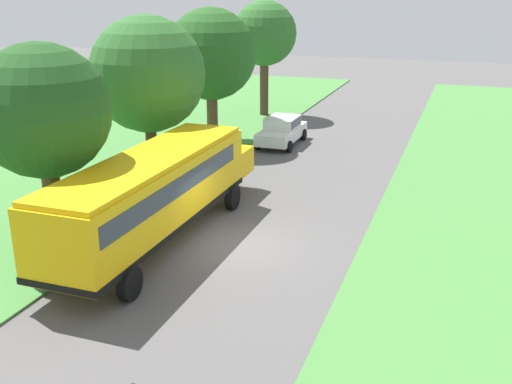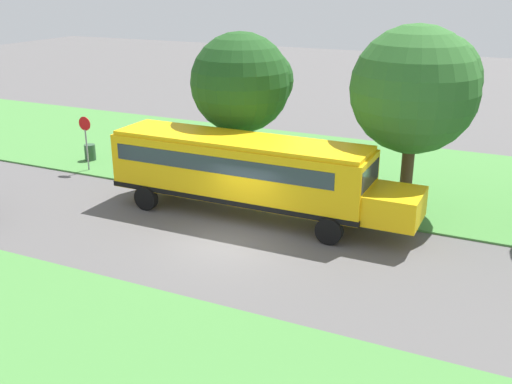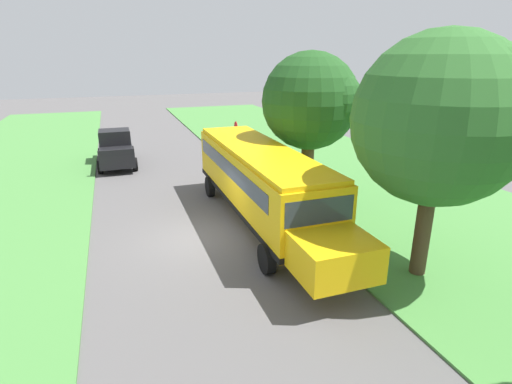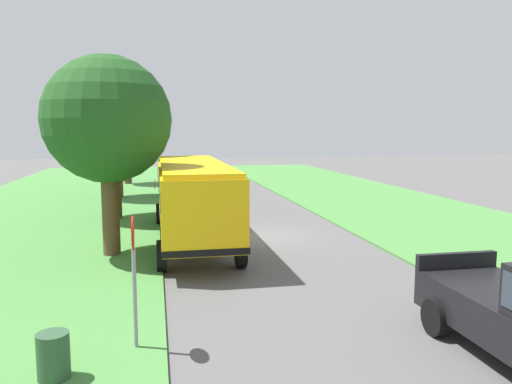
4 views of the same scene
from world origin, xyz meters
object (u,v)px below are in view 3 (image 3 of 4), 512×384
(school_bus, at_px, (261,179))
(pickup_truck, at_px, (116,148))
(stop_sign, at_px, (236,137))
(oak_tree_beside_bus, at_px, (314,102))
(trash_bin, at_px, (251,152))
(oak_tree_roadside_mid, at_px, (448,117))

(school_bus, relative_size, pickup_truck, 2.30)
(stop_sign, bearing_deg, oak_tree_beside_bus, 98.68)
(stop_sign, height_order, trash_bin, stop_sign)
(pickup_truck, relative_size, oak_tree_beside_bus, 0.78)
(oak_tree_roadside_mid, distance_m, trash_bin, 17.02)
(oak_tree_beside_bus, bearing_deg, stop_sign, -81.32)
(stop_sign, bearing_deg, school_bus, 79.19)
(school_bus, relative_size, oak_tree_beside_bus, 1.79)
(oak_tree_beside_bus, relative_size, stop_sign, 2.53)
(oak_tree_beside_bus, relative_size, oak_tree_roadside_mid, 0.93)
(pickup_truck, bearing_deg, oak_tree_roadside_mid, 116.39)
(stop_sign, bearing_deg, oak_tree_roadside_mid, 95.91)
(pickup_truck, height_order, trash_bin, pickup_truck)
(pickup_truck, bearing_deg, school_bus, 114.32)
(school_bus, xyz_separation_m, oak_tree_roadside_mid, (-3.41, 5.80, 3.13))
(school_bus, bearing_deg, stop_sign, -100.81)
(oak_tree_beside_bus, height_order, stop_sign, oak_tree_beside_bus)
(oak_tree_beside_bus, xyz_separation_m, oak_tree_roadside_mid, (-0.37, 7.35, 0.31))
(pickup_truck, xyz_separation_m, stop_sign, (-7.30, 2.56, 0.66))
(school_bus, bearing_deg, pickup_truck, -65.68)
(trash_bin, bearing_deg, oak_tree_beside_bus, 89.11)
(school_bus, height_order, pickup_truck, school_bus)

